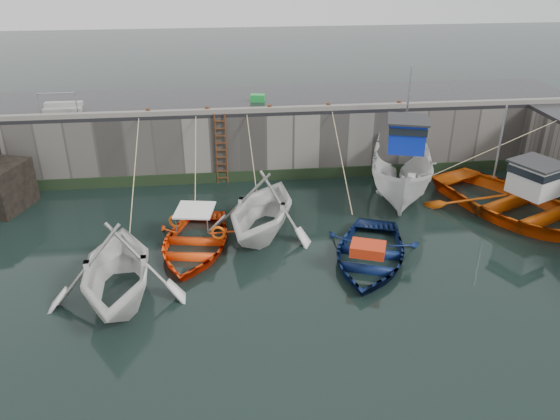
{
  "coord_description": "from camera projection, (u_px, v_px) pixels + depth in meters",
  "views": [
    {
      "loc": [
        -2.02,
        -12.92,
        9.8
      ],
      "look_at": [
        -0.02,
        4.43,
        1.2
      ],
      "focal_mm": 35.0,
      "sensor_mm": 36.0,
      "label": 1
    }
  ],
  "objects": [
    {
      "name": "boat_near_blacktrim",
      "position": [
        262.0,
        232.0,
        20.51
      ],
      "size": [
        5.91,
        6.26,
        2.62
      ],
      "primitive_type": "imported",
      "rotation": [
        0.0,
        0.0,
        -0.41
      ],
      "color": "silver",
      "rests_on": "ground"
    },
    {
      "name": "boat_near_navy_rope",
      "position": [
        338.0,
        200.0,
        23.08
      ],
      "size": [
        0.04,
        5.53,
        3.1
      ],
      "primitive_type": null,
      "color": "tan",
      "rests_on": "ground"
    },
    {
      "name": "boat_near_navy",
      "position": [
        369.0,
        260.0,
        18.67
      ],
      "size": [
        5.07,
        5.89,
        1.03
      ],
      "primitive_type": "imported",
      "rotation": [
        0.0,
        0.0,
        -0.36
      ],
      "color": "#0A1943",
      "rests_on": "ground"
    },
    {
      "name": "ladder",
      "position": [
        221.0,
        150.0,
        23.98
      ],
      "size": [
        0.51,
        0.08,
        3.2
      ],
      "color": "#3F1E0F",
      "rests_on": "ground"
    },
    {
      "name": "kerb_back",
      "position": [
        265.0,
        110.0,
        23.66
      ],
      "size": [
        30.0,
        0.3,
        0.2
      ],
      "primitive_type": "cube",
      "color": "slate",
      "rests_on": "road_back"
    },
    {
      "name": "railing",
      "position": [
        63.0,
        107.0,
        23.69
      ],
      "size": [
        1.6,
        1.05,
        1.0
      ],
      "color": "#A5A8AD",
      "rests_on": "road_back"
    },
    {
      "name": "boat_near_white",
      "position": [
        120.0,
        296.0,
        16.79
      ],
      "size": [
        4.67,
        5.32,
        2.67
      ],
      "primitive_type": "imported",
      "rotation": [
        0.0,
        0.0,
        0.06
      ],
      "color": "silver",
      "rests_on": "ground"
    },
    {
      "name": "ground",
      "position": [
        298.0,
        312.0,
        16.05
      ],
      "size": [
        120.0,
        120.0,
        0.0
      ],
      "primitive_type": "plane",
      "color": "black",
      "rests_on": "ground"
    },
    {
      "name": "road_back",
      "position": [
        261.0,
        100.0,
        25.83
      ],
      "size": [
        30.0,
        5.0,
        0.16
      ],
      "primitive_type": "cube",
      "color": "black",
      "rests_on": "quay_back"
    },
    {
      "name": "bollard_e",
      "position": [
        399.0,
        104.0,
        24.34
      ],
      "size": [
        0.18,
        0.18,
        0.28
      ],
      "primitive_type": "cylinder",
      "color": "#3F1E0F",
      "rests_on": "road_back"
    },
    {
      "name": "fish_crate",
      "position": [
        258.0,
        98.0,
        25.17
      ],
      "size": [
        0.71,
        0.51,
        0.33
      ],
      "primitive_type": "cube",
      "rotation": [
        0.0,
        0.0,
        -0.19
      ],
      "color": "green",
      "rests_on": "road_back"
    },
    {
      "name": "boat_near_white_rope",
      "position": [
        141.0,
        216.0,
        21.72
      ],
      "size": [
        0.04,
        6.59,
        3.1
      ],
      "primitive_type": null,
      "color": "tan",
      "rests_on": "ground"
    },
    {
      "name": "bollard_d",
      "position": [
        328.0,
        106.0,
        24.01
      ],
      "size": [
        0.18,
        0.18,
        0.28
      ],
      "primitive_type": "cylinder",
      "color": "#3F1E0F",
      "rests_on": "road_back"
    },
    {
      "name": "bollard_c",
      "position": [
        270.0,
        108.0,
        23.75
      ],
      "size": [
        0.18,
        0.18,
        0.28
      ],
      "primitive_type": "cylinder",
      "color": "#3F1E0F",
      "rests_on": "road_back"
    },
    {
      "name": "quay_back",
      "position": [
        262.0,
        132.0,
        26.53
      ],
      "size": [
        30.0,
        5.0,
        3.0
      ],
      "primitive_type": "cube",
      "color": "slate",
      "rests_on": "ground"
    },
    {
      "name": "bollard_b",
      "position": [
        207.0,
        110.0,
        23.47
      ],
      "size": [
        0.18,
        0.18,
        0.28
      ],
      "primitive_type": "cylinder",
      "color": "#3F1E0F",
      "rests_on": "road_back"
    },
    {
      "name": "boat_near_blue_rope",
      "position": [
        197.0,
        199.0,
        23.13
      ],
      "size": [
        0.04,
        4.27,
        3.1
      ],
      "primitive_type": null,
      "color": "tan",
      "rests_on": "ground"
    },
    {
      "name": "algae_back",
      "position": [
        267.0,
        175.0,
        24.82
      ],
      "size": [
        30.0,
        0.08,
        0.5
      ],
      "primitive_type": "cube",
      "color": "black",
      "rests_on": "ground"
    },
    {
      "name": "boat_near_blacktrim_rope",
      "position": [
        255.0,
        192.0,
        23.82
      ],
      "size": [
        0.04,
        3.55,
        3.1
      ],
      "primitive_type": null,
      "color": "tan",
      "rests_on": "ground"
    },
    {
      "name": "boat_far_white",
      "position": [
        402.0,
        171.0,
        23.04
      ],
      "size": [
        4.42,
        7.23,
        5.62
      ],
      "rotation": [
        0.0,
        0.0,
        -0.3
      ],
      "color": "silver",
      "rests_on": "ground"
    },
    {
      "name": "boat_far_orange",
      "position": [
        516.0,
        204.0,
        21.6
      ],
      "size": [
        7.75,
        8.76,
        4.5
      ],
      "rotation": [
        0.0,
        0.0,
        0.43
      ],
      "color": "#D6500B",
      "rests_on": "ground"
    },
    {
      "name": "bollard_a",
      "position": [
        148.0,
        112.0,
        23.22
      ],
      "size": [
        0.18,
        0.18,
        0.28
      ],
      "primitive_type": "cylinder",
      "color": "#3F1E0F",
      "rests_on": "road_back"
    },
    {
      "name": "boat_near_blue",
      "position": [
        194.0,
        248.0,
        19.4
      ],
      "size": [
        4.23,
        5.35,
        1.0
      ],
      "primitive_type": "imported",
      "rotation": [
        0.0,
        0.0,
        -0.17
      ],
      "color": "#FE420D",
      "rests_on": "ground"
    }
  ]
}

